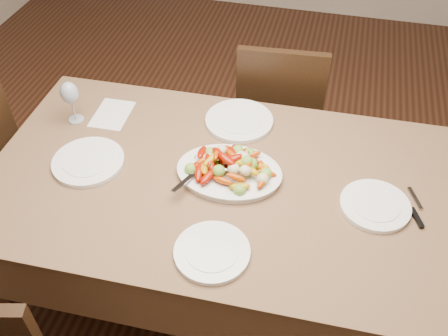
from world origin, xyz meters
The scene contains 13 objects.
floor centered at (0.00, 0.00, 0.00)m, with size 6.00×6.00×0.00m, color #361C10.
dining_table centered at (0.02, -0.01, 0.38)m, with size 1.84×1.04×0.76m, color brown.
chair_far centered at (0.12, 0.84, 0.47)m, with size 0.42×0.42×0.95m, color black, non-canonical shape.
serving_platter centered at (0.04, 0.01, 0.77)m, with size 0.39×0.29×0.02m, color white.
roasted_vegetables centered at (0.04, 0.01, 0.83)m, with size 0.32×0.22×0.09m, color #821002, non-canonical shape.
serving_spoon centered at (-0.03, -0.03, 0.81)m, with size 0.28×0.06×0.03m, color #9EA0A8, non-canonical shape.
plate_left centered at (-0.52, -0.05, 0.77)m, with size 0.28×0.28×0.02m, color white.
plate_right centered at (0.59, -0.02, 0.77)m, with size 0.25×0.25×0.02m, color white.
plate_far centered at (0.00, 0.34, 0.77)m, with size 0.29×0.29×0.02m, color white.
plate_near centered at (0.07, -0.36, 0.77)m, with size 0.25×0.25×0.02m, color white.
wine_glass centered at (-0.69, 0.19, 0.86)m, with size 0.08×0.08×0.20m, color #8C99A5, non-canonical shape.
menu_card centered at (-0.55, 0.26, 0.76)m, with size 0.15×0.21×0.00m, color silver.
table_knife centered at (0.73, 0.00, 0.76)m, with size 0.02×0.20×0.01m, color #9EA0A8, non-canonical shape.
Camera 1 is at (0.34, -1.32, 2.11)m, focal length 40.00 mm.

